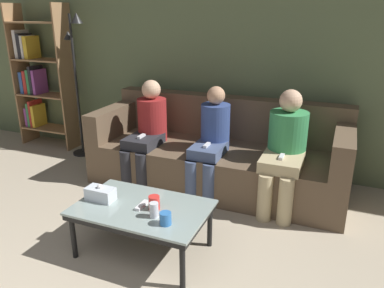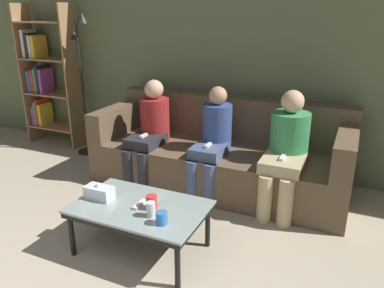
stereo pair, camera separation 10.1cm
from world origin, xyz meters
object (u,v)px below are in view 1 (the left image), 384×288
coffee_table (142,211)px  cup_near_left (165,219)px  cup_far_center (154,210)px  bookshelf (38,78)px  seated_person_left_end (148,130)px  seated_person_mid_right (285,146)px  seated_person_mid_left (211,139)px  cup_near_right (154,203)px  standing_lamp (77,71)px  game_remote (142,205)px  couch (218,155)px  tissue_box (100,194)px

coffee_table → cup_near_left: bearing=-29.6°
cup_far_center → bookshelf: size_ratio=0.06×
seated_person_left_end → seated_person_mid_right: bearing=0.2°
seated_person_mid_left → seated_person_mid_right: (0.72, 0.01, 0.03)m
bookshelf → seated_person_mid_right: 3.45m
cup_near_left → cup_near_right: bearing=137.4°
cup_near_right → seated_person_mid_right: bearing=57.6°
seated_person_mid_right → cup_near_left: bearing=-113.4°
seated_person_mid_left → coffee_table: bearing=-96.4°
cup_near_right → seated_person_mid_left: seated_person_mid_left is taller
cup_near_left → cup_near_right: size_ratio=0.86×
standing_lamp → seated_person_mid_left: standing_lamp is taller
game_remote → seated_person_mid_right: bearing=54.1°
seated_person_mid_left → couch: bearing=90.0°
cup_far_center → seated_person_mid_left: bearing=91.2°
cup_near_left → seated_person_left_end: seated_person_left_end is taller
couch → cup_far_center: size_ratio=23.56×
tissue_box → seated_person_left_end: size_ratio=0.20×
cup_near_right → seated_person_mid_left: size_ratio=0.10×
cup_near_right → game_remote: 0.11m
bookshelf → seated_person_mid_right: bookshelf is taller
cup_far_center → seated_person_mid_right: (0.69, 1.27, 0.15)m
cup_near_left → cup_far_center: (-0.12, 0.06, 0.01)m
cup_near_right → seated_person_mid_left: 1.17m
coffee_table → seated_person_left_end: seated_person_left_end is taller
cup_near_right → seated_person_mid_right: 1.40m
cup_near_left → bookshelf: bearing=146.5°
cup_near_left → seated_person_left_end: 1.59m
couch → cup_near_right: couch is taller
couch → game_remote: 1.40m
seated_person_mid_right → coffee_table: bearing=-125.9°
cup_near_right → standing_lamp: 2.53m
game_remote → bookshelf: (-2.54, 1.71, 0.52)m
couch → tissue_box: bearing=-108.6°
seated_person_mid_left → standing_lamp: bearing=167.9°
tissue_box → cup_near_right: bearing=3.6°
cup_near_right → standing_lamp: size_ratio=0.06×
cup_near_left → seated_person_mid_left: seated_person_mid_left is taller
standing_lamp → seated_person_mid_right: 2.69m
bookshelf → seated_person_mid_left: 2.75m
cup_near_left → bookshelf: (-2.81, 1.87, 0.48)m
coffee_table → seated_person_mid_right: bearing=54.1°
bookshelf → standing_lamp: 0.80m
cup_near_left → seated_person_mid_left: size_ratio=0.08×
seated_person_mid_left → game_remote: bearing=-96.4°
cup_far_center → seated_person_left_end: seated_person_left_end is taller
cup_near_left → tissue_box: bearing=168.4°
coffee_table → seated_person_left_end: size_ratio=0.91×
coffee_table → cup_far_center: 0.21m
seated_person_mid_right → bookshelf: bearing=171.0°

